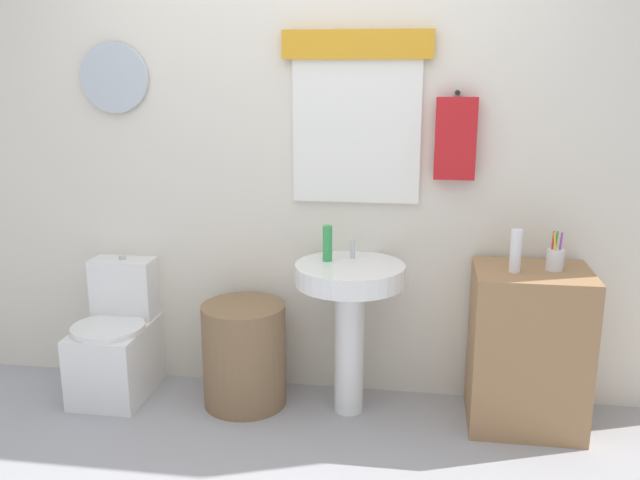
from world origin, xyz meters
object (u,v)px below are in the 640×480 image
object	(u,v)px
toilet	(117,343)
pedestal_sink	(350,300)
laundry_hamper	(244,354)
soap_bottle	(327,243)
toothbrush_cup	(555,259)
lotion_bottle	(516,251)
wooden_cabinet	(528,348)

from	to	relation	value
toilet	pedestal_sink	bearing A→B (deg)	-1.52
laundry_hamper	soap_bottle	size ratio (longest dim) A/B	3.01
toilet	toothbrush_cup	size ratio (longest dim) A/B	3.96
pedestal_sink	toilet	bearing A→B (deg)	178.48
pedestal_sink	lotion_bottle	distance (m)	0.83
toothbrush_cup	wooden_cabinet	bearing A→B (deg)	-168.02
wooden_cabinet	laundry_hamper	bearing A→B (deg)	180.00
wooden_cabinet	lotion_bottle	xyz separation A→B (m)	(-0.10, -0.04, 0.50)
wooden_cabinet	lotion_bottle	distance (m)	0.51
toilet	wooden_cabinet	world-z (taller)	wooden_cabinet
laundry_hamper	toothbrush_cup	bearing A→B (deg)	0.76
toilet	pedestal_sink	size ratio (longest dim) A/B	0.93
laundry_hamper	lotion_bottle	xyz separation A→B (m)	(1.33, -0.04, 0.62)
laundry_hamper	lotion_bottle	size ratio (longest dim) A/B	2.68
toilet	soap_bottle	world-z (taller)	soap_bottle
laundry_hamper	wooden_cabinet	bearing A→B (deg)	0.00
toilet	lotion_bottle	distance (m)	2.14
laundry_hamper	toilet	bearing A→B (deg)	177.32
toilet	lotion_bottle	size ratio (longest dim) A/B	3.60
wooden_cabinet	toothbrush_cup	bearing A→B (deg)	11.98
toilet	pedestal_sink	world-z (taller)	pedestal_sink
toothbrush_cup	lotion_bottle	bearing A→B (deg)	-162.51
lotion_bottle	toothbrush_cup	size ratio (longest dim) A/B	1.10
toilet	soap_bottle	xyz separation A→B (m)	(1.15, 0.02, 0.60)
toilet	pedestal_sink	xyz separation A→B (m)	(1.27, -0.03, 0.32)
soap_bottle	lotion_bottle	distance (m)	0.90
toilet	laundry_hamper	xyz separation A→B (m)	(0.72, -0.03, -0.01)
soap_bottle	lotion_bottle	xyz separation A→B (m)	(0.90, -0.09, 0.02)
toilet	wooden_cabinet	distance (m)	2.14
soap_bottle	lotion_bottle	size ratio (longest dim) A/B	0.89
toilet	soap_bottle	size ratio (longest dim) A/B	4.05
pedestal_sink	wooden_cabinet	distance (m)	0.90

